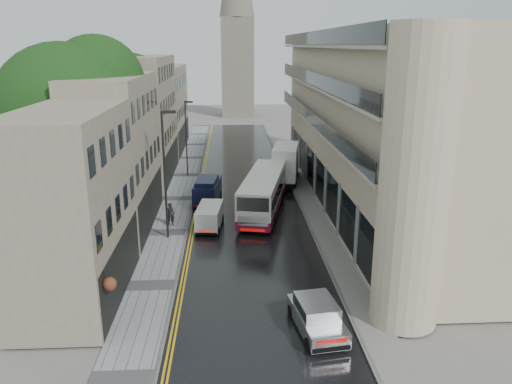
{
  "coord_description": "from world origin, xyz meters",
  "views": [
    {
      "loc": [
        -1.4,
        -14.87,
        13.14
      ],
      "look_at": [
        0.44,
        18.0,
        3.4
      ],
      "focal_mm": 35.0,
      "sensor_mm": 36.0,
      "label": 1
    }
  ],
  "objects_px": {
    "lamp_post_near": "(165,176)",
    "tree_far": "(114,121)",
    "tree_near": "(68,138)",
    "lamp_post_far": "(186,139)",
    "cream_bus": "(242,204)",
    "white_van": "(196,223)",
    "white_lorry": "(274,167)",
    "pedestrian": "(170,214)",
    "silver_hatchback": "(309,335)",
    "navy_van": "(194,196)"
  },
  "relations": [
    {
      "from": "cream_bus",
      "to": "white_van",
      "type": "relative_size",
      "value": 2.93
    },
    {
      "from": "cream_bus",
      "to": "pedestrian",
      "type": "height_order",
      "value": "cream_bus"
    },
    {
      "from": "tree_far",
      "to": "lamp_post_far",
      "type": "distance_m",
      "value": 7.4
    },
    {
      "from": "cream_bus",
      "to": "silver_hatchback",
      "type": "bearing_deg",
      "value": -69.94
    },
    {
      "from": "silver_hatchback",
      "to": "navy_van",
      "type": "height_order",
      "value": "navy_van"
    },
    {
      "from": "navy_van",
      "to": "silver_hatchback",
      "type": "bearing_deg",
      "value": -66.01
    },
    {
      "from": "white_van",
      "to": "cream_bus",
      "type": "bearing_deg",
      "value": 37.98
    },
    {
      "from": "cream_bus",
      "to": "pedestrian",
      "type": "bearing_deg",
      "value": -164.12
    },
    {
      "from": "cream_bus",
      "to": "white_lorry",
      "type": "bearing_deg",
      "value": 83.34
    },
    {
      "from": "lamp_post_near",
      "to": "lamp_post_far",
      "type": "xyz_separation_m",
      "value": [
        0.06,
        17.47,
        -0.63
      ]
    },
    {
      "from": "white_lorry",
      "to": "lamp_post_far",
      "type": "height_order",
      "value": "lamp_post_far"
    },
    {
      "from": "pedestrian",
      "to": "cream_bus",
      "type": "bearing_deg",
      "value": 173.61
    },
    {
      "from": "lamp_post_near",
      "to": "white_van",
      "type": "bearing_deg",
      "value": 17.94
    },
    {
      "from": "silver_hatchback",
      "to": "white_van",
      "type": "xyz_separation_m",
      "value": [
        -5.82,
        14.59,
        0.08
      ]
    },
    {
      "from": "tree_far",
      "to": "navy_van",
      "type": "distance_m",
      "value": 12.56
    },
    {
      "from": "lamp_post_near",
      "to": "tree_far",
      "type": "bearing_deg",
      "value": 110.87
    },
    {
      "from": "white_van",
      "to": "lamp_post_near",
      "type": "xyz_separation_m",
      "value": [
        -1.97,
        -0.74,
        3.65
      ]
    },
    {
      "from": "tree_far",
      "to": "lamp_post_far",
      "type": "relative_size",
      "value": 1.64
    },
    {
      "from": "tree_near",
      "to": "tree_far",
      "type": "height_order",
      "value": "tree_near"
    },
    {
      "from": "tree_far",
      "to": "white_van",
      "type": "relative_size",
      "value": 3.23
    },
    {
      "from": "lamp_post_near",
      "to": "pedestrian",
      "type": "bearing_deg",
      "value": 89.23
    },
    {
      "from": "cream_bus",
      "to": "tree_near",
      "type": "bearing_deg",
      "value": -163.39
    },
    {
      "from": "cream_bus",
      "to": "white_lorry",
      "type": "distance_m",
      "value": 10.49
    },
    {
      "from": "tree_near",
      "to": "white_van",
      "type": "height_order",
      "value": "tree_near"
    },
    {
      "from": "lamp_post_far",
      "to": "tree_near",
      "type": "bearing_deg",
      "value": -107.14
    },
    {
      "from": "tree_near",
      "to": "lamp_post_near",
      "type": "distance_m",
      "value": 7.37
    },
    {
      "from": "pedestrian",
      "to": "lamp_post_near",
      "type": "relative_size",
      "value": 0.2
    },
    {
      "from": "tree_far",
      "to": "pedestrian",
      "type": "relative_size",
      "value": 7.05
    },
    {
      "from": "tree_far",
      "to": "lamp_post_near",
      "type": "height_order",
      "value": "tree_far"
    },
    {
      "from": "lamp_post_near",
      "to": "lamp_post_far",
      "type": "bearing_deg",
      "value": 87.16
    },
    {
      "from": "white_lorry",
      "to": "lamp_post_far",
      "type": "relative_size",
      "value": 0.97
    },
    {
      "from": "tree_far",
      "to": "cream_bus",
      "type": "relative_size",
      "value": 1.1
    },
    {
      "from": "white_van",
      "to": "silver_hatchback",
      "type": "bearing_deg",
      "value": -62.23
    },
    {
      "from": "tree_far",
      "to": "silver_hatchback",
      "type": "distance_m",
      "value": 32.45
    },
    {
      "from": "pedestrian",
      "to": "lamp_post_near",
      "type": "distance_m",
      "value": 4.3
    },
    {
      "from": "white_van",
      "to": "lamp_post_near",
      "type": "bearing_deg",
      "value": -153.42
    },
    {
      "from": "tree_near",
      "to": "lamp_post_far",
      "type": "bearing_deg",
      "value": 66.55
    },
    {
      "from": "tree_far",
      "to": "cream_bus",
      "type": "distance_m",
      "value": 17.42
    },
    {
      "from": "white_lorry",
      "to": "white_van",
      "type": "bearing_deg",
      "value": -108.73
    },
    {
      "from": "tree_near",
      "to": "lamp_post_near",
      "type": "bearing_deg",
      "value": -14.96
    },
    {
      "from": "white_van",
      "to": "navy_van",
      "type": "relative_size",
      "value": 0.83
    },
    {
      "from": "tree_far",
      "to": "cream_bus",
      "type": "bearing_deg",
      "value": -45.45
    },
    {
      "from": "white_lorry",
      "to": "tree_near",
      "type": "bearing_deg",
      "value": -134.22
    },
    {
      "from": "cream_bus",
      "to": "lamp_post_near",
      "type": "bearing_deg",
      "value": -140.29
    },
    {
      "from": "lamp_post_far",
      "to": "pedestrian",
      "type": "bearing_deg",
      "value": -84.24
    },
    {
      "from": "cream_bus",
      "to": "navy_van",
      "type": "distance_m",
      "value": 5.29
    },
    {
      "from": "cream_bus",
      "to": "white_van",
      "type": "xyz_separation_m",
      "value": [
        -3.36,
        -2.1,
        -0.67
      ]
    },
    {
      "from": "navy_van",
      "to": "lamp_post_far",
      "type": "relative_size",
      "value": 0.61
    },
    {
      "from": "navy_van",
      "to": "lamp_post_near",
      "type": "height_order",
      "value": "lamp_post_near"
    },
    {
      "from": "pedestrian",
      "to": "lamp_post_far",
      "type": "distance_m",
      "value": 15.31
    }
  ]
}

